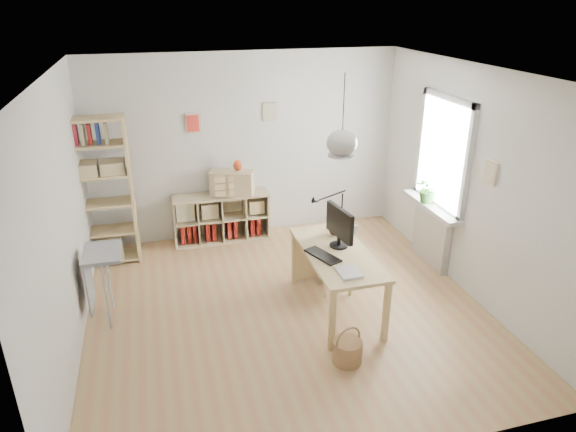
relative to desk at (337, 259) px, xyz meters
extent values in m
plane|color=tan|center=(-0.55, 0.15, -0.66)|extent=(4.50, 4.50, 0.00)
plane|color=silver|center=(-0.55, 2.40, 0.69)|extent=(4.50, 0.00, 4.50)
plane|color=silver|center=(-0.55, -2.10, 0.69)|extent=(4.50, 0.00, 4.50)
plane|color=silver|center=(-2.80, 0.15, 0.69)|extent=(0.00, 4.50, 4.50)
plane|color=silver|center=(1.70, 0.15, 0.69)|extent=(0.00, 4.50, 4.50)
plane|color=white|center=(-0.55, 0.15, 2.04)|extent=(4.50, 4.50, 0.00)
cylinder|color=black|center=(0.00, 0.00, 1.70)|extent=(0.01, 0.01, 0.68)
ellipsoid|color=beige|center=(0.00, 0.00, 1.34)|extent=(0.32, 0.32, 0.27)
cube|color=white|center=(1.69, 0.75, 0.89)|extent=(0.03, 1.00, 1.30)
cube|color=silver|center=(1.66, 0.21, 0.89)|extent=(0.06, 0.08, 1.46)
cube|color=silver|center=(1.66, 1.29, 0.89)|extent=(0.06, 0.08, 1.46)
cube|color=silver|center=(1.66, 0.75, 1.58)|extent=(0.06, 1.16, 0.08)
cube|color=silver|center=(1.66, 0.75, 0.20)|extent=(0.06, 1.16, 0.08)
cube|color=beige|center=(1.64, 0.75, -0.26)|extent=(0.10, 0.80, 0.80)
cube|color=silver|center=(1.59, 0.75, 0.17)|extent=(0.22, 1.20, 0.06)
cube|color=#DCBD7E|center=(0.00, 0.00, 0.07)|extent=(0.70, 1.50, 0.04)
cube|color=#DCBD7E|center=(-0.30, -0.70, -0.30)|extent=(0.06, 0.06, 0.71)
cube|color=#DCBD7E|center=(-0.30, 0.70, -0.30)|extent=(0.06, 0.06, 0.71)
cube|color=#DCBD7E|center=(0.30, -0.70, -0.30)|extent=(0.06, 0.06, 0.71)
cube|color=#DCBD7E|center=(0.30, 0.70, -0.30)|extent=(0.06, 0.06, 0.71)
cube|color=#CEBD87|center=(-1.00, 2.19, -0.64)|extent=(1.40, 0.38, 0.03)
cube|color=#CEBD87|center=(-1.00, 2.19, 0.05)|extent=(1.40, 0.38, 0.03)
cube|color=#CEBD87|center=(-1.69, 2.19, -0.30)|extent=(0.03, 0.38, 0.72)
cube|color=#CEBD87|center=(-0.32, 2.19, -0.30)|extent=(0.03, 0.38, 0.72)
cube|color=#CEBD87|center=(-1.00, 2.37, -0.30)|extent=(1.40, 0.02, 0.72)
cube|color=maroon|center=(-1.58, 2.21, -0.47)|extent=(0.06, 0.26, 0.30)
cube|color=maroon|center=(-1.49, 2.21, -0.47)|extent=(0.05, 0.26, 0.30)
cube|color=maroon|center=(-1.41, 2.21, -0.47)|extent=(0.05, 0.26, 0.30)
cube|color=maroon|center=(-1.22, 2.21, -0.47)|extent=(0.05, 0.26, 0.30)
cube|color=maroon|center=(-1.13, 2.21, -0.47)|extent=(0.05, 0.26, 0.30)
cube|color=maroon|center=(-0.90, 2.21, -0.47)|extent=(0.06, 0.26, 0.30)
cube|color=maroon|center=(-0.81, 2.21, -0.47)|extent=(0.06, 0.26, 0.30)
cube|color=maroon|center=(-0.55, 2.21, -0.47)|extent=(0.06, 0.26, 0.30)
cube|color=maroon|center=(-0.46, 2.21, -0.47)|extent=(0.05, 0.26, 0.30)
cube|color=#DCBD7E|center=(-2.96, 1.95, 0.34)|extent=(0.04, 0.38, 2.00)
cube|color=#DCBD7E|center=(-2.20, 1.95, 0.34)|extent=(0.04, 0.38, 2.00)
cube|color=#DCBD7E|center=(-2.58, 1.95, -0.61)|extent=(0.76, 0.38, 0.03)
cube|color=#DCBD7E|center=(-2.58, 1.95, -0.21)|extent=(0.76, 0.38, 0.03)
cube|color=#DCBD7E|center=(-2.58, 1.95, 0.19)|extent=(0.76, 0.38, 0.03)
cube|color=#DCBD7E|center=(-2.58, 1.95, 0.59)|extent=(0.76, 0.38, 0.03)
cube|color=#DCBD7E|center=(-2.58, 1.95, 0.99)|extent=(0.76, 0.38, 0.03)
cube|color=#DCBD7E|center=(-2.58, 1.95, 1.32)|extent=(0.76, 0.38, 0.03)
cube|color=navy|center=(-2.86, 1.95, 1.14)|extent=(0.04, 0.18, 0.26)
cube|color=maroon|center=(-2.78, 1.95, 1.14)|extent=(0.04, 0.18, 0.26)
cube|color=beige|center=(-2.70, 1.95, 1.14)|extent=(0.04, 0.18, 0.26)
cube|color=maroon|center=(-2.62, 1.95, 1.14)|extent=(0.04, 0.18, 0.26)
cube|color=navy|center=(-2.52, 1.95, 1.14)|extent=(0.04, 0.18, 0.26)
cube|color=beige|center=(-2.42, 1.95, 1.14)|extent=(0.04, 0.18, 0.26)
cube|color=#969698|center=(-2.52, 0.50, 0.17)|extent=(0.40, 0.55, 0.04)
cylinder|color=beige|center=(-2.52, 0.28, -0.25)|extent=(0.03, 0.03, 0.82)
cylinder|color=beige|center=(-2.52, 0.72, -0.25)|extent=(0.03, 0.03, 0.82)
cube|color=#969698|center=(-2.70, 0.50, -0.16)|extent=(0.02, 0.50, 0.62)
cube|color=#969698|center=(0.14, 0.40, -0.26)|extent=(0.41, 0.41, 0.05)
cube|color=#DCBD7E|center=(-0.04, 0.26, -0.47)|extent=(0.03, 0.03, 0.37)
cube|color=#DCBD7E|center=(0.00, 0.58, -0.47)|extent=(0.03, 0.03, 0.37)
cube|color=#DCBD7E|center=(0.27, 0.22, -0.47)|extent=(0.03, 0.03, 0.37)
cube|color=#DCBD7E|center=(0.31, 0.54, -0.47)|extent=(0.03, 0.03, 0.37)
cube|color=#DCBD7E|center=(0.16, 0.56, -0.07)|extent=(0.37, 0.08, 0.33)
cylinder|color=olive|center=(-0.21, -0.92, -0.54)|extent=(0.29, 0.29, 0.24)
torus|color=olive|center=(-0.21, -0.92, -0.40)|extent=(0.29, 0.11, 0.30)
cube|color=#B8B9B4|center=(0.38, 0.76, -0.65)|extent=(0.56, 0.41, 0.02)
cube|color=#B8B9B4|center=(0.12, 0.78, -0.52)|extent=(0.05, 0.37, 0.27)
cube|color=#B8B9B4|center=(0.63, 0.74, -0.52)|extent=(0.05, 0.37, 0.27)
cube|color=#B8B9B4|center=(0.36, 0.59, -0.52)|extent=(0.53, 0.06, 0.27)
cube|color=#B8B9B4|center=(0.39, 0.94, -0.52)|extent=(0.53, 0.06, 0.27)
cube|color=#B8B9B4|center=(0.40, 1.09, -0.26)|extent=(0.54, 0.22, 0.34)
sphere|color=yellow|center=(0.25, 0.72, -0.46)|extent=(0.12, 0.12, 0.12)
sphere|color=#176EA7|center=(0.47, 0.80, -0.46)|extent=(0.12, 0.12, 0.12)
sphere|color=#AF4715|center=(0.36, 0.75, -0.46)|extent=(0.12, 0.12, 0.12)
sphere|color=#378B32|center=(0.52, 0.68, -0.46)|extent=(0.12, 0.12, 0.12)
cylinder|color=black|center=(0.07, 0.13, 0.10)|extent=(0.21, 0.21, 0.02)
cylinder|color=black|center=(0.07, 0.13, 0.16)|extent=(0.05, 0.05, 0.10)
cube|color=black|center=(0.07, 0.13, 0.39)|extent=(0.13, 0.54, 0.35)
cube|color=black|center=(-0.19, -0.06, 0.10)|extent=(0.33, 0.48, 0.02)
cylinder|color=black|center=(0.27, 0.60, 0.11)|extent=(0.06, 0.06, 0.04)
cylinder|color=black|center=(0.27, 0.60, 0.33)|extent=(0.02, 0.02, 0.43)
cone|color=black|center=(-0.10, 0.50, 0.52)|extent=(0.11, 0.08, 0.10)
sphere|color=#4C0A0D|center=(0.13, 0.42, 0.17)|extent=(0.16, 0.16, 0.16)
cube|color=silver|center=(-0.06, -0.48, 0.11)|extent=(0.23, 0.28, 0.03)
cube|color=#CEBD87|center=(-0.82, 2.19, 0.24)|extent=(0.67, 0.48, 0.35)
ellipsoid|color=maroon|center=(-0.73, 2.19, 0.49)|extent=(0.13, 0.13, 0.16)
imported|color=#336D29|center=(1.57, 0.85, 0.39)|extent=(0.43, 0.41, 0.38)
camera|label=1|loc=(-1.87, -4.78, 2.73)|focal=32.00mm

